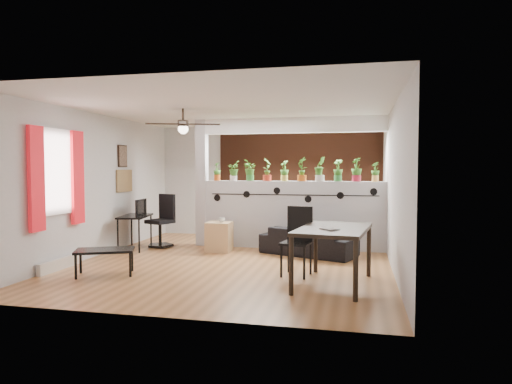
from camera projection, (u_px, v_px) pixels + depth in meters
name	position (u px, v px, depth m)	size (l,w,h in m)	color
room_shell	(234.00, 186.00, 7.76)	(6.30, 7.10, 2.90)	brown
partition_wall	(293.00, 215.00, 9.08)	(3.60, 0.18, 1.35)	#BCBCC1
ceiling_header	(293.00, 125.00, 8.99)	(3.60, 0.18, 0.30)	white
pier_column	(202.00, 183.00, 9.47)	(0.22, 0.20, 2.60)	#BCBCC1
brick_panel	(302.00, 181.00, 10.48)	(3.90, 0.05, 2.60)	#A34E2F
vine_decal	(292.00, 195.00, 8.97)	(3.31, 0.01, 0.30)	black
window_assembly	(57.00, 174.00, 7.14)	(0.09, 1.30, 1.55)	white
baseboard_heater	(60.00, 264.00, 7.21)	(0.08, 1.00, 0.18)	silver
corkboard	(124.00, 181.00, 9.25)	(0.03, 0.60, 0.45)	olive
framed_art	(123.00, 156.00, 9.17)	(0.03, 0.34, 0.44)	#8C7259
ceiling_fan	(183.00, 126.00, 7.59)	(1.19, 1.19, 0.43)	black
potted_plant_0	(217.00, 171.00, 9.38)	(0.16, 0.19, 0.38)	#CB5517
potted_plant_1	(233.00, 170.00, 9.31)	(0.20, 0.23, 0.41)	white
potted_plant_2	(250.00, 170.00, 9.23)	(0.24, 0.27, 0.43)	#2E7E2F
potted_plant_3	(267.00, 169.00, 9.15)	(0.23, 0.27, 0.47)	#B5311D
potted_plant_4	(284.00, 170.00, 9.08)	(0.26, 0.26, 0.41)	gold
potted_plant_5	(302.00, 168.00, 9.00)	(0.30, 0.32, 0.48)	#C45C17
potted_plant_6	(320.00, 168.00, 8.92)	(0.33, 0.31, 0.48)	silver
potted_plant_7	(338.00, 170.00, 8.85)	(0.27, 0.24, 0.43)	#308438
potted_plant_8	(357.00, 169.00, 8.77)	(0.28, 0.30, 0.46)	#B11C35
potted_plant_9	(375.00, 171.00, 8.69)	(0.23, 0.23, 0.37)	#EDB053
sofa	(308.00, 242.00, 8.43)	(1.67, 0.66, 0.49)	black
cube_shelf	(219.00, 237.00, 8.77)	(0.46, 0.41, 0.57)	tan
cup	(222.00, 220.00, 8.74)	(0.12, 0.12, 0.09)	gray
computer_desk	(135.00, 219.00, 9.03)	(0.65, 1.00, 0.67)	black
monitor	(138.00, 210.00, 9.17)	(0.05, 0.30, 0.17)	black
office_chair	(162.00, 224.00, 9.29)	(0.58, 0.58, 1.05)	black
dining_table	(333.00, 234.00, 6.23)	(1.07, 1.56, 0.79)	black
book	(324.00, 229.00, 5.96)	(0.17, 0.23, 0.02)	gray
folding_chair	(298.00, 235.00, 6.85)	(0.48, 0.48, 1.03)	black
coffee_table	(105.00, 252.00, 6.83)	(0.96, 0.77, 0.39)	black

